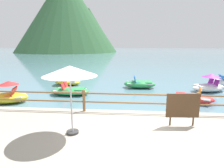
{
  "coord_description": "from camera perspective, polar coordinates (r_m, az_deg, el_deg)",
  "views": [
    {
      "loc": [
        -0.48,
        -6.25,
        3.3
      ],
      "look_at": [
        -1.45,
        5.0,
        0.9
      ],
      "focal_mm": 30.53,
      "sensor_mm": 36.0,
      "label": 1
    }
  ],
  "objects": [
    {
      "name": "pedal_boat_5",
      "position": [
        12.27,
        -28.7,
        -3.04
      ],
      "size": [
        2.37,
        1.7,
        1.27
      ],
      "color": "yellow",
      "rests_on": "ground"
    },
    {
      "name": "pedal_boat_4",
      "position": [
        15.01,
        27.03,
        -0.46
      ],
      "size": [
        2.77,
        2.04,
        1.24
      ],
      "color": "white",
      "rests_on": "ground"
    },
    {
      "name": "dock_railing",
      "position": [
        8.15,
        8.15,
        -4.65
      ],
      "size": [
        23.92,
        0.12,
        0.95
      ],
      "color": "brown",
      "rests_on": "promenade_dock"
    },
    {
      "name": "beach_umbrella",
      "position": [
        6.01,
        -12.53,
        3.56
      ],
      "size": [
        1.7,
        1.7,
        2.24
      ],
      "color": "#B2B2B7",
      "rests_on": "promenade_dock"
    },
    {
      "name": "sign_board",
      "position": [
        7.23,
        20.45,
        -6.25
      ],
      "size": [
        1.18,
        0.13,
        1.19
      ],
      "color": "silver",
      "rests_on": "promenade_dock"
    },
    {
      "name": "pedal_boat_1",
      "position": [
        11.83,
        22.76,
        -3.83
      ],
      "size": [
        2.61,
        1.89,
        0.84
      ],
      "color": "red",
      "rests_on": "ground"
    },
    {
      "name": "ground_plane",
      "position": [
        46.37,
        5.58,
        7.85
      ],
      "size": [
        200.0,
        200.0,
        0.0
      ],
      "primitive_type": "plane",
      "color": "slate"
    },
    {
      "name": "pedal_boat_0",
      "position": [
        14.62,
        8.33,
        0.02
      ],
      "size": [
        2.42,
        1.31,
        0.89
      ],
      "color": "green",
      "rests_on": "ground"
    },
    {
      "name": "cliff_headland",
      "position": [
        82.99,
        -12.54,
        19.27
      ],
      "size": [
        40.55,
        40.55,
        30.25
      ],
      "color": "#2D5633",
      "rests_on": "ground"
    },
    {
      "name": "pedal_boat_3",
      "position": [
        15.94,
        -13.24,
        1.21
      ],
      "size": [
        2.3,
        1.54,
        1.2
      ],
      "color": "yellow",
      "rests_on": "ground"
    },
    {
      "name": "pedal_boat_2",
      "position": [
        12.82,
        -12.35,
        -2.02
      ],
      "size": [
        2.54,
        1.38,
        0.83
      ],
      "color": "green",
      "rests_on": "ground"
    }
  ]
}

